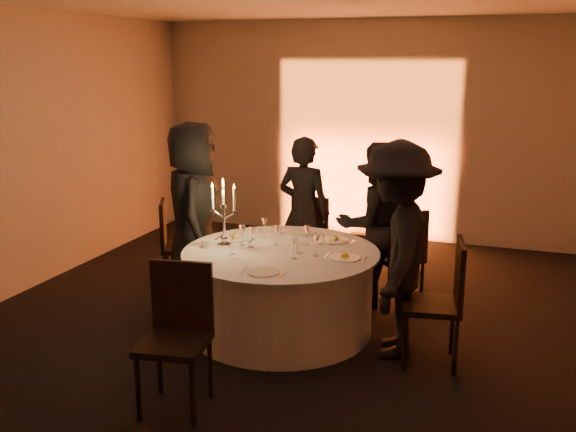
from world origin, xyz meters
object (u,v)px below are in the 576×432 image
(banquet_table, at_px, (281,291))
(guest_left, at_px, (194,212))
(guest_back_left, at_px, (304,212))
(chair_right, at_px, (443,295))
(candelabra, at_px, (224,223))
(chair_back_left, at_px, (313,232))
(chair_front, at_px, (178,327))
(chair_left, at_px, (174,240))
(chair_back_right, at_px, (402,251))
(guest_right, at_px, (396,250))
(coffee_cup, at_px, (205,244))
(guest_back_right, at_px, (375,225))

(banquet_table, relative_size, guest_left, 0.97)
(guest_left, height_order, guest_back_left, guest_left)
(chair_right, relative_size, candelabra, 1.64)
(chair_back_left, relative_size, chair_front, 0.94)
(chair_right, bearing_deg, guest_back_left, -141.09)
(guest_left, bearing_deg, banquet_table, -138.50)
(chair_front, xyz_separation_m, guest_back_left, (0.06, 2.76, 0.23))
(chair_left, bearing_deg, guest_back_left, -89.95)
(chair_right, distance_m, guest_left, 2.74)
(chair_back_right, bearing_deg, guest_right, 57.07)
(guest_left, bearing_deg, chair_back_right, -100.78)
(chair_back_right, bearing_deg, banquet_table, 7.94)
(chair_front, distance_m, coffee_cup, 1.44)
(guest_left, relative_size, guest_right, 1.01)
(chair_back_left, distance_m, guest_right, 2.00)
(banquet_table, height_order, guest_back_left, guest_back_left)
(chair_front, distance_m, guest_back_right, 2.61)
(guest_back_right, relative_size, coffee_cup, 15.26)
(chair_back_left, distance_m, guest_back_left, 0.32)
(banquet_table, height_order, chair_back_left, chair_back_left)
(banquet_table, distance_m, guest_back_right, 1.25)
(chair_right, distance_m, coffee_cup, 2.19)
(chair_front, bearing_deg, banquet_table, 71.54)
(banquet_table, relative_size, guest_back_left, 1.08)
(guest_back_right, bearing_deg, candelabra, 3.61)
(chair_back_left, distance_m, chair_back_right, 1.15)
(chair_left, height_order, candelabra, candelabra)
(banquet_table, distance_m, chair_back_right, 1.40)
(chair_back_right, bearing_deg, guest_back_left, -52.64)
(guest_right, relative_size, coffee_cup, 16.70)
(chair_left, bearing_deg, guest_right, -133.35)
(chair_left, xyz_separation_m, guest_back_right, (2.13, 0.30, 0.28))
(chair_right, distance_m, candelabra, 2.07)
(banquet_table, height_order, chair_back_right, chair_back_right)
(chair_back_right, relative_size, coffee_cup, 9.13)
(guest_back_right, bearing_deg, chair_back_left, -66.87)
(guest_back_left, bearing_deg, guest_right, 140.27)
(banquet_table, bearing_deg, chair_right, -8.14)
(guest_right, bearing_deg, coffee_cup, -96.51)
(coffee_cup, height_order, candelabra, candelabra)
(guest_back_right, height_order, coffee_cup, guest_back_right)
(banquet_table, xyz_separation_m, chair_right, (1.48, -0.21, 0.22))
(chair_front, xyz_separation_m, coffee_cup, (-0.45, 1.36, 0.20))
(chair_left, height_order, guest_left, guest_left)
(guest_left, xyz_separation_m, guest_right, (2.21, -0.64, -0.01))
(chair_back_left, xyz_separation_m, chair_right, (1.61, -1.65, 0.04))
(coffee_cup, bearing_deg, chair_right, -2.36)
(guest_back_right, relative_size, candelabra, 2.60)
(candelabra, bearing_deg, guest_back_right, 38.71)
(chair_back_left, relative_size, guest_left, 0.54)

